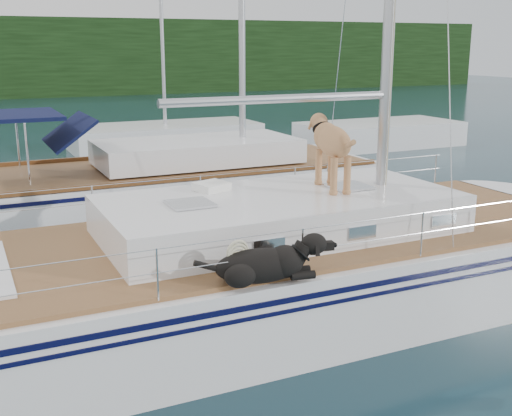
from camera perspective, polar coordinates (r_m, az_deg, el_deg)
ground at (r=9.68m, az=-2.21°, el=-9.80°), size 120.00×120.00×0.00m
shore_bank at (r=54.56m, az=-21.84°, el=9.78°), size 92.00×1.00×1.20m
main_sailboat at (r=9.46m, az=-1.64°, el=-5.91°), size 12.00×4.05×14.01m
neighbor_sailboat at (r=15.50m, az=-8.95°, el=1.74°), size 11.00×3.50×13.30m
bg_boat_center at (r=25.50m, az=-8.04°, el=6.28°), size 7.20×3.00×11.65m
bg_boat_east at (r=26.41m, az=10.92°, el=6.45°), size 6.40×3.00×11.65m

